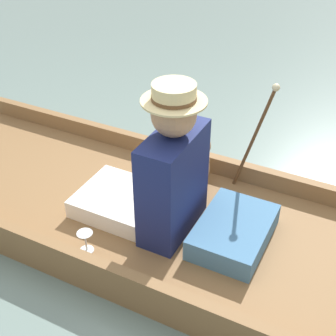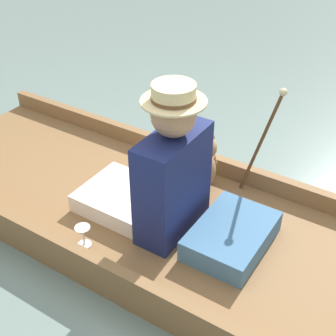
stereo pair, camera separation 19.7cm
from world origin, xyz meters
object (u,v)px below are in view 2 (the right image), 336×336
(seated_person, at_px, (161,176))
(walking_cane, at_px, (265,133))
(wine_glass, at_px, (83,232))
(teddy_bear, at_px, (204,164))

(seated_person, xyz_separation_m, walking_cane, (0.54, -0.35, 0.11))
(seated_person, bearing_deg, wine_glass, 145.37)
(teddy_bear, height_order, walking_cane, walking_cane)
(seated_person, height_order, walking_cane, seated_person)
(seated_person, xyz_separation_m, teddy_bear, (0.42, -0.04, -0.14))
(wine_glass, distance_m, walking_cane, 1.15)
(wine_glass, relative_size, walking_cane, 0.17)
(teddy_bear, bearing_deg, seated_person, 174.20)
(seated_person, bearing_deg, walking_cane, -35.71)
(wine_glass, xyz_separation_m, walking_cane, (0.92, -0.60, 0.34))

